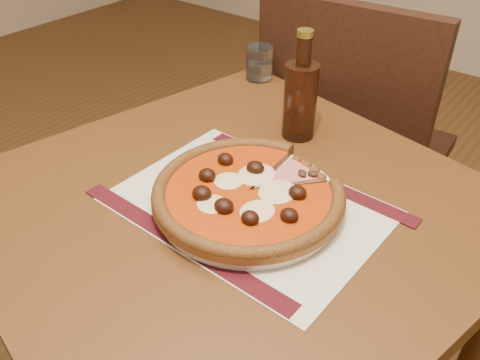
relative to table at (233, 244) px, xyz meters
name	(u,v)px	position (x,y,z in m)	size (l,w,h in m)	color
table	(233,244)	(0.00, 0.00, 0.00)	(0.95, 0.95, 0.75)	#5C3416
chair_far	(350,141)	(-0.08, 0.61, -0.11)	(0.48, 0.48, 0.95)	black
placemat	(248,206)	(0.03, 0.00, 0.10)	(0.43, 0.31, 0.00)	beige
plate	(248,201)	(0.03, 0.00, 0.11)	(0.30, 0.30, 0.02)	white
pizza	(248,192)	(0.03, 0.00, 0.13)	(0.32, 0.32, 0.04)	brown
ham_slice	(294,182)	(0.07, 0.08, 0.13)	(0.09, 0.13, 0.02)	brown
water_glass	(259,63)	(-0.26, 0.42, 0.14)	(0.07, 0.07, 0.08)	white
bottle	(300,97)	(-0.03, 0.25, 0.19)	(0.07, 0.07, 0.22)	#371A0D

